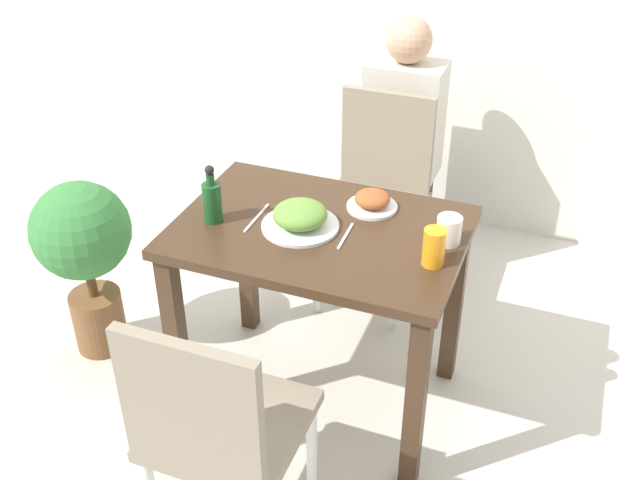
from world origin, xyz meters
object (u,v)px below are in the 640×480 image
Objects in this scene: chair_near at (216,427)px; person_figure at (402,145)px; chair_far at (377,188)px; side_plate at (372,201)px; food_plate at (300,217)px; drink_cup at (449,230)px; potted_plant_left at (84,247)px; sauce_bottle at (212,200)px; juice_glass at (434,247)px.

chair_near is 0.78× the size of person_figure.
chair_far is 5.19× the size of side_plate.
food_plate is 2.76× the size of drink_cup.
chair_far is 1.23m from potted_plant_left.
potted_plant_left is (-0.92, 0.67, -0.03)m from chair_near.
drink_cup is 0.78m from sauce_bottle.
juice_glass is (0.42, -0.81, 0.30)m from chair_far.
drink_cup is at bearing -22.15° from side_plate.
chair_far is 0.78× the size of person_figure.
food_plate is 1.11m from person_figure.
potted_plant_left is (-1.08, -0.24, -0.30)m from side_plate.
juice_glass is at bearing -70.38° from person_figure.
juice_glass is (0.46, -0.05, 0.02)m from food_plate.
food_plate is at bearing -169.93° from drink_cup.
person_figure is at bearing 73.26° from sauce_bottle.
person_figure is (0.95, 1.12, 0.09)m from potted_plant_left.
chair_near is at bearing -90.81° from person_figure.
chair_near reaches higher than drink_cup.
chair_near is at bearing -63.20° from sauce_bottle.
juice_glass is 0.59× the size of sauce_bottle.
person_figure reaches higher than juice_glass.
sauce_bottle is (-0.75, -0.01, 0.02)m from juice_glass.
person_figure is at bearing 109.62° from juice_glass.
side_plate reaches higher than potted_plant_left.
potted_plant_left is at bearing -167.51° from side_plate.
chair_near reaches higher than food_plate.
chair_near and chair_far have the same top height.
side_plate is 0.55m from sauce_bottle.
chair_near reaches higher than side_plate.
chair_far reaches higher than potted_plant_left.
food_plate is 0.47m from juice_glass.
chair_near is at bearing -123.60° from juice_glass.
food_plate is 0.28m from side_plate.
chair_far is 0.85m from drink_cup.
food_plate is at bearing 173.71° from juice_glass.
drink_cup is 1.41m from potted_plant_left.
person_figure is (-0.42, 1.00, -0.23)m from drink_cup.
side_plate is at bearing -81.72° from person_figure.
potted_plant_left is at bearing 177.10° from sauce_bottle.
person_figure is (-0.13, 0.88, -0.21)m from side_plate.
sauce_bottle is at bearing -2.90° from potted_plant_left.
drink_cup is 0.08× the size of person_figure.
juice_glass is at bearing -123.60° from chair_near.
food_plate is at bearing -92.99° from person_figure.
side_plate is at bearing 137.30° from juice_glass.
drink_cup reaches higher than side_plate.
food_plate is at bearing 12.43° from sauce_bottle.
side_plate is at bearing 29.52° from sauce_bottle.
side_plate is at bearing 157.85° from drink_cup.
chair_near is 9.72× the size of drink_cup.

